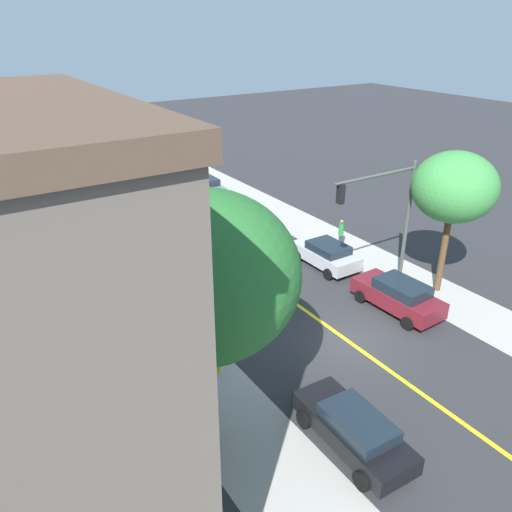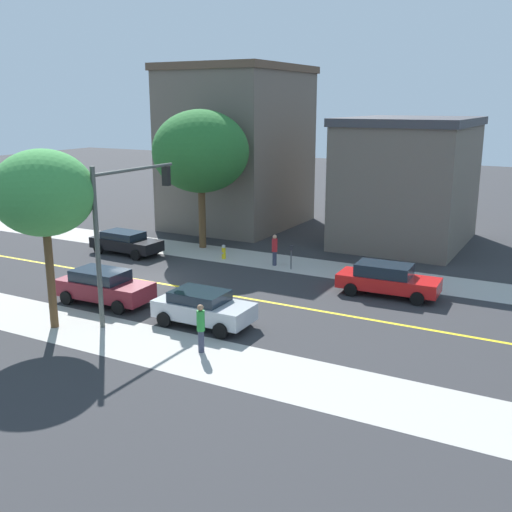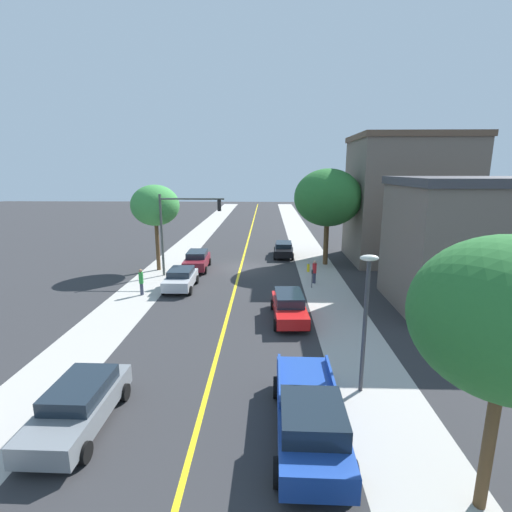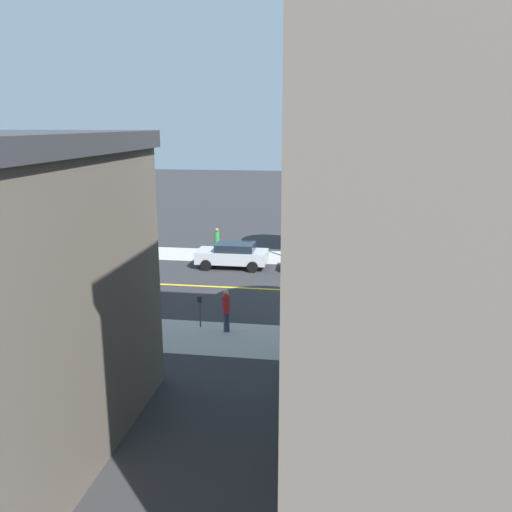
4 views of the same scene
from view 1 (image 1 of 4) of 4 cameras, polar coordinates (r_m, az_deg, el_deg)
ground_plane at (r=22.98m, az=10.41°, el=-9.46°), size 140.00×140.00×0.00m
sidewalk_left at (r=19.79m, az=-4.66°, el=-15.62°), size 3.39×126.00×0.01m
sidewalk_right at (r=27.46m, az=20.84°, el=-4.63°), size 3.39×126.00×0.01m
road_centerline_stripe at (r=22.98m, az=10.41°, el=-9.45°), size 0.20×126.00×0.00m
street_tree_left_near at (r=38.92m, az=-24.40°, el=11.66°), size 4.46×4.46×7.13m
street_tree_right_corner at (r=14.97m, az=-6.26°, el=-2.18°), size 5.98×5.98×8.63m
street_tree_left_far at (r=26.17m, az=21.42°, el=7.17°), size 4.03×4.03×7.30m
fire_hydrant at (r=20.74m, az=-4.38°, el=-11.90°), size 0.44×0.24×0.86m
parking_meter at (r=23.97m, az=-9.21°, el=-5.23°), size 0.12×0.18×1.36m
traffic_light_mast at (r=25.70m, az=14.59°, el=5.23°), size 5.21×0.32×6.63m
street_lamp at (r=34.67m, az=-19.35°, el=8.03°), size 0.70×0.36×5.51m
red_sedan_left_curb at (r=29.68m, az=-10.46°, el=0.71°), size 2.13×4.85×1.54m
green_sedan_left_curb at (r=44.92m, az=-19.35°, el=8.19°), size 2.01×4.47×1.52m
black_sedan_left_curb at (r=17.78m, az=10.91°, el=-18.56°), size 2.09×4.60×1.39m
silver_sedan_right_curb at (r=28.98m, az=7.89°, el=0.23°), size 2.10×4.14×1.46m
grey_sedan_right_curb at (r=40.88m, az=-6.00°, el=7.89°), size 2.15×4.76×1.53m
maroon_sedan_right_curb at (r=25.37m, az=15.69°, el=-4.25°), size 2.16×4.58×1.58m
blue_pickup_truck at (r=38.60m, az=-16.56°, el=6.08°), size 2.39×6.18×1.81m
pedestrian_red_shirt at (r=22.90m, az=-8.69°, el=-6.58°), size 0.32×0.32×1.78m
pedestrian_green_shirt at (r=31.38m, az=9.54°, el=2.59°), size 0.30×0.30×1.86m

